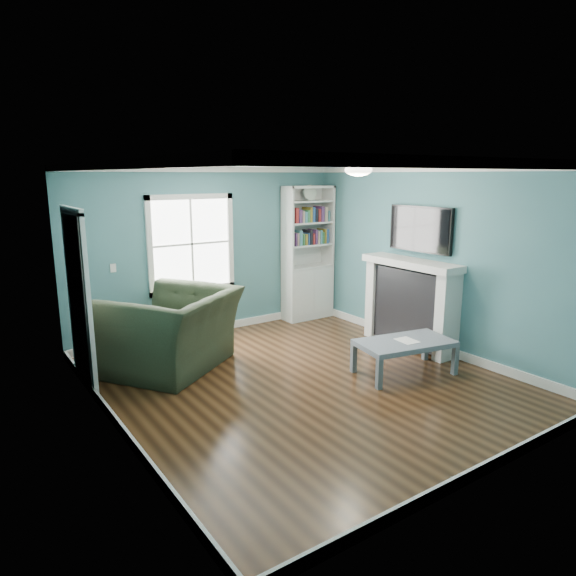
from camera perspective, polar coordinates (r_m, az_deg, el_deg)
floor at (r=6.40m, az=1.69°, el=-10.35°), size 5.00×5.00×0.00m
room_walls at (r=5.96m, az=1.78°, el=3.80°), size 5.00×5.00×5.00m
trim at (r=6.03m, az=1.76°, el=0.56°), size 4.50×5.00×2.60m
window at (r=7.98m, az=-10.66°, el=4.83°), size 1.40×0.06×1.50m
bookshelf at (r=8.94m, az=2.18°, el=2.43°), size 0.90×0.35×2.31m
fireplace at (r=7.68m, az=13.45°, el=-1.78°), size 0.44×1.58×1.30m
tv at (r=7.58m, az=14.48°, el=6.36°), size 0.06×1.10×0.65m
door at (r=6.44m, az=-22.28°, el=-1.10°), size 0.12×0.98×2.17m
ceiling_fixture at (r=6.55m, az=7.84°, el=12.96°), size 0.38×0.38×0.15m
light_switch at (r=7.61m, az=-18.85°, el=2.12°), size 0.08×0.01×0.12m
recliner at (r=6.77m, az=-12.78°, el=-3.24°), size 1.86×1.72×1.36m
coffee_table at (r=6.68m, az=12.84°, el=-6.18°), size 1.30×0.87×0.44m
paper_sheet at (r=6.67m, az=13.07°, el=-5.70°), size 0.24×0.29×0.00m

